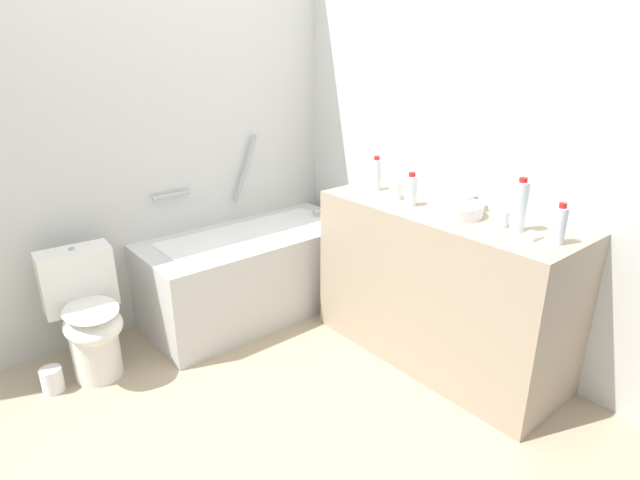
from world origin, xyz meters
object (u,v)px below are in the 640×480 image
water_bottle_0 (560,225)px  water_bottle_3 (376,174)px  bathtub (254,270)px  soap_dish (532,236)px  toilet (88,315)px  toilet_paper_roll (52,380)px  drinking_glass_0 (395,190)px  drinking_glass_1 (502,219)px  sink_faucet (474,203)px  water_bottle_2 (411,190)px  water_bottle_1 (520,206)px  sink_basin (455,209)px

water_bottle_0 → water_bottle_3: size_ratio=0.91×
bathtub → soap_dish: bathtub is taller
toilet → toilet_paper_roll: bearing=-75.9°
drinking_glass_0 → drinking_glass_1: drinking_glass_0 is taller
sink_faucet → water_bottle_3: size_ratio=0.74×
water_bottle_0 → drinking_glass_1: water_bottle_0 is taller
water_bottle_3 → soap_dish: water_bottle_3 is taller
water_bottle_2 → water_bottle_3: (0.09, 0.35, 0.01)m
water_bottle_0 → water_bottle_3: 1.14m
bathtub → water_bottle_2: bearing=-65.7°
bathtub → toilet_paper_roll: (-1.30, -0.06, -0.24)m
bathtub → water_bottle_1: (0.49, -1.54, 0.71)m
water_bottle_2 → toilet_paper_roll: water_bottle_2 is taller
sink_basin → soap_dish: bearing=-91.4°
water_bottle_0 → drinking_glass_0: (-0.03, 0.93, -0.04)m
water_bottle_0 → drinking_glass_1: 0.29m
drinking_glass_1 → toilet_paper_roll: bearing=142.2°
bathtub → water_bottle_1: 1.77m
water_bottle_0 → water_bottle_2: water_bottle_0 is taller
bathtub → drinking_glass_1: size_ratio=17.92×
water_bottle_0 → drinking_glass_1: (0.01, 0.28, -0.05)m
toilet → sink_basin: 2.03m
water_bottle_2 → soap_dish: (0.04, -0.69, -0.07)m
drinking_glass_1 → toilet: bearing=137.3°
sink_faucet → water_bottle_1: 0.38m
sink_faucet → water_bottle_0: 0.56m
drinking_glass_1 → toilet_paper_roll: drinking_glass_1 is taller
drinking_glass_0 → drinking_glass_1: size_ratio=1.23×
toilet_paper_roll → water_bottle_2: bearing=-27.1°
toilet → water_bottle_2: (1.49, -0.93, 0.63)m
water_bottle_2 → drinking_glass_0: (0.03, 0.14, -0.04)m
water_bottle_3 → toilet: bearing=159.7°
sink_faucet → soap_dish: (-0.18, -0.43, -0.02)m
toilet_paper_roll → sink_faucet: bearing=-30.5°
toilet → water_bottle_1: 2.28m
water_bottle_3 → water_bottle_0: bearing=-91.4°
sink_faucet → water_bottle_1: size_ratio=0.59×
drinking_glass_0 → toilet_paper_roll: 2.11m
toilet → drinking_glass_1: 2.21m
water_bottle_1 → water_bottle_2: 0.60m
bathtub → water_bottle_2: bathtub is taller
toilet → sink_faucet: sink_faucet is taller
toilet → water_bottle_1: (1.56, -1.52, 0.67)m
sink_faucet → water_bottle_2: bearing=129.6°
sink_faucet → drinking_glass_0: drinking_glass_0 is taller
sink_faucet → water_bottle_1: (-0.15, -0.34, 0.09)m
drinking_glass_0 → soap_dish: 0.83m
water_bottle_1 → toilet_paper_roll: (-1.80, 1.48, -0.95)m
water_bottle_0 → water_bottle_1: 0.20m
sink_basin → sink_faucet: sink_faucet is taller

